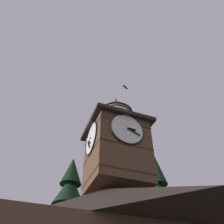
% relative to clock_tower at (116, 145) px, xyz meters
% --- Properties ---
extents(clock_tower, '(4.32, 4.32, 7.84)m').
position_rel_clock_tower_xyz_m(clock_tower, '(0.00, 0.00, 0.00)').
color(clock_tower, brown).
rests_on(clock_tower, building_main).
extents(flying_bird_high, '(0.61, 0.41, 0.11)m').
position_rel_clock_tower_xyz_m(flying_bird_high, '(-0.93, -0.02, 6.38)').
color(flying_bird_high, black).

